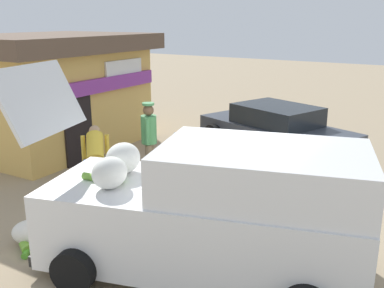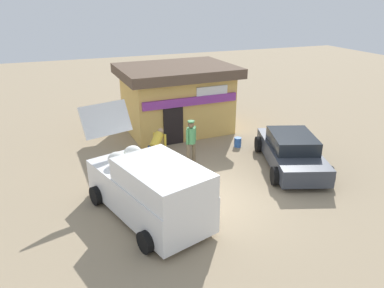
{
  "view_description": "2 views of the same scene",
  "coord_description": "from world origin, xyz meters",
  "views": [
    {
      "loc": [
        -7.0,
        -3.37,
        3.51
      ],
      "look_at": [
        -0.31,
        0.9,
        1.23
      ],
      "focal_mm": 41.02,
      "sensor_mm": 36.0,
      "label": 1
    },
    {
      "loc": [
        -4.39,
        -9.85,
        6.16
      ],
      "look_at": [
        -0.03,
        1.44,
        1.25
      ],
      "focal_mm": 34.57,
      "sensor_mm": 36.0,
      "label": 2
    }
  ],
  "objects": [
    {
      "name": "vendor_standing",
      "position": [
        0.31,
        2.41,
        1.03
      ],
      "size": [
        0.5,
        0.47,
        1.77
      ],
      "color": "#726047",
      "rests_on": "ground_plane"
    },
    {
      "name": "unloaded_banana_pile",
      "position": [
        -3.03,
        2.25,
        0.18
      ],
      "size": [
        0.79,
        0.76,
        0.39
      ],
      "color": "silver",
      "rests_on": "ground_plane"
    },
    {
      "name": "ground_plane",
      "position": [
        0.0,
        0.0,
        0.0
      ],
      "size": [
        60.0,
        60.0,
        0.0
      ],
      "primitive_type": "plane",
      "color": "#9E896B"
    },
    {
      "name": "parked_sedan",
      "position": [
        3.79,
        0.85,
        0.62
      ],
      "size": [
        3.17,
        4.62,
        1.3
      ],
      "color": "#383D47",
      "rests_on": "ground_plane"
    },
    {
      "name": "customer_bending",
      "position": [
        -0.96,
        2.79,
        0.87
      ],
      "size": [
        0.75,
        0.74,
        1.4
      ],
      "color": "navy",
      "rests_on": "ground_plane"
    },
    {
      "name": "paint_bucket",
      "position": [
        2.83,
        3.34,
        0.2
      ],
      "size": [
        0.31,
        0.31,
        0.41
      ],
      "primitive_type": "cylinder",
      "color": "blue",
      "rests_on": "ground_plane"
    },
    {
      "name": "delivery_van",
      "position": [
        -2.13,
        -0.61,
        0.94
      ],
      "size": [
        3.13,
        5.16,
        2.88
      ],
      "color": "white",
      "rests_on": "ground_plane"
    },
    {
      "name": "storefront_bar",
      "position": [
        1.09,
        6.37,
        1.61
      ],
      "size": [
        5.39,
        4.2,
        3.1
      ],
      "color": "#E0B259",
      "rests_on": "ground_plane"
    }
  ]
}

